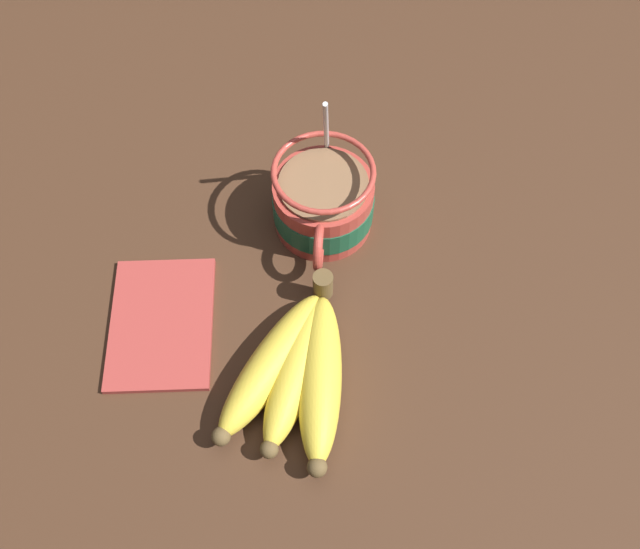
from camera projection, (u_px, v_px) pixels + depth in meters
The scene contains 4 objects.
table at pixel (341, 273), 75.57cm from camera, with size 104.83×104.83×3.72cm.
coffee_mug at pixel (323, 202), 73.57cm from camera, with size 15.30×10.55×15.94cm.
banana_bunch at pixel (296, 370), 65.84cm from camera, with size 19.51×12.40×4.30cm.
napkin at pixel (162, 323), 70.15cm from camera, with size 15.29×11.49×0.60cm.
Camera 1 is at (38.52, 0.61, 66.91)cm, focal length 40.00 mm.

